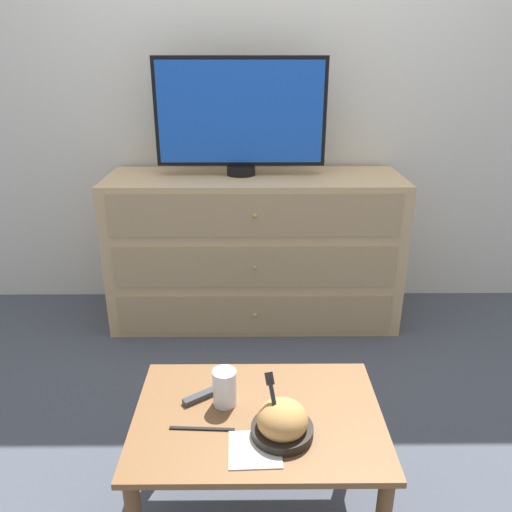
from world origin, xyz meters
The scene contains 10 objects.
ground_plane centered at (0.00, 0.00, 0.00)m, with size 12.00×12.00×0.00m, color #474C56.
wall_back centered at (0.00, 0.03, 1.30)m, with size 12.00×0.05×2.60m.
dresser centered at (-0.04, -0.28, 0.42)m, with size 1.57×0.52×0.83m.
tv centered at (-0.11, -0.25, 1.14)m, with size 0.88×0.15×0.59m.
coffee_table centered at (-0.04, -1.66, 0.35)m, with size 0.75×0.53×0.42m.
takeout_bowl centered at (0.03, -1.75, 0.46)m, with size 0.18×0.18×0.18m.
drink_cup centered at (-0.14, -1.61, 0.47)m, with size 0.07×0.07×0.12m.
napkin centered at (-0.05, -1.81, 0.42)m, with size 0.15×0.15×0.00m.
knife centered at (-0.20, -1.73, 0.42)m, with size 0.19×0.02×0.01m.
remote_control centered at (-0.21, -1.58, 0.43)m, with size 0.13×0.10×0.02m.
Camera 1 is at (-0.05, -2.89, 1.43)m, focal length 35.00 mm.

